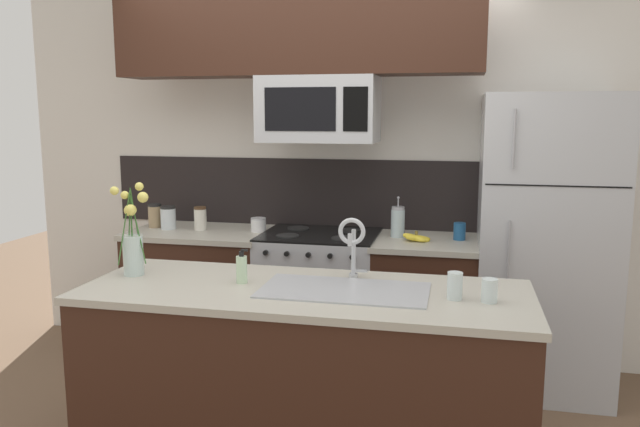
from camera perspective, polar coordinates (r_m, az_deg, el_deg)
rear_partition at (r=4.38m, az=4.91°, el=3.79°), size 5.20×0.10×2.60m
splash_band at (r=4.40m, az=0.91°, el=1.87°), size 3.24×0.01×0.48m
back_counter_left at (r=4.48m, az=-10.65°, el=-7.21°), size 0.95×0.65×0.91m
back_counter_right at (r=4.14m, az=9.54°, el=-8.55°), size 0.67×0.65×0.91m
stove_range at (r=4.23m, az=-0.02°, el=-7.97°), size 0.76×0.64×0.93m
microwave at (r=4.02m, az=-0.09°, el=9.50°), size 0.74×0.40×0.41m
upper_cabinet_band at (r=4.06m, az=-2.24°, el=16.65°), size 2.32×0.34×0.60m
refrigerator at (r=4.08m, az=19.83°, el=-2.65°), size 0.80×0.74×1.82m
storage_jar_tall at (r=4.55m, az=-14.85°, el=-0.18°), size 0.09×0.09×0.17m
storage_jar_medium at (r=4.46m, az=-13.71°, el=-0.37°), size 0.10×0.10×0.16m
storage_jar_short at (r=4.38m, az=-10.89°, el=-0.44°), size 0.09×0.09×0.16m
storage_jar_squat at (r=4.26m, az=-5.65°, el=-1.03°), size 0.10×0.10×0.09m
banana_bunch at (r=3.97m, az=8.79°, el=-2.22°), size 0.19×0.12×0.08m
french_press at (r=4.08m, az=7.13°, el=-0.76°), size 0.09×0.09×0.27m
coffee_tin at (r=4.06m, az=12.64°, el=-1.60°), size 0.08×0.08×0.11m
island_counter at (r=3.05m, az=-1.42°, el=-15.09°), size 2.06×0.77×0.91m
kitchen_sink at (r=2.87m, az=2.23°, el=-8.40°), size 0.76×0.41×0.16m
sink_faucet at (r=3.00m, az=2.97°, el=-2.40°), size 0.14×0.14×0.31m
dish_soap_bottle at (r=2.99m, az=-7.17°, el=-5.05°), size 0.06×0.05×0.16m
drinking_glass at (r=2.77m, az=12.23°, el=-6.48°), size 0.07×0.07×0.12m
spare_glass at (r=2.77m, az=15.24°, el=-6.81°), size 0.07×0.07×0.10m
flower_vase at (r=3.23m, az=-16.73°, el=-2.79°), size 0.17×0.16×0.46m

